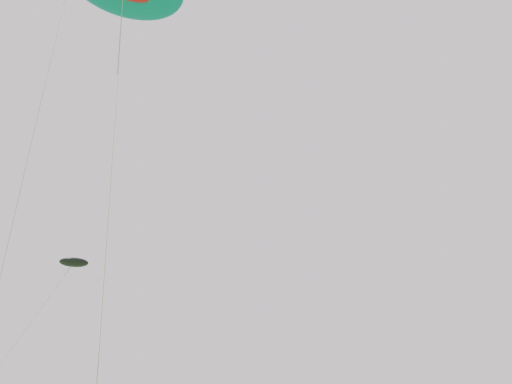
% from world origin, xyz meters
% --- Properties ---
extents(small_kite_diamond_red, '(4.03, 3.21, 9.47)m').
position_xyz_m(small_kite_diamond_red, '(1.94, 22.57, 9.25)').
color(small_kite_diamond_red, black).
rests_on(small_kite_diamond_red, ground).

